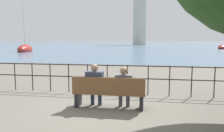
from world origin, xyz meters
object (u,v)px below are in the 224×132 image
(sailboat_1, at_px, (25,49))
(seated_person_right, at_px, (124,85))
(sailboat_2, at_px, (224,47))
(harbor_lighthouse, at_px, (140,10))
(park_bench, at_px, (109,93))
(seated_person_left, at_px, (95,83))

(sailboat_1, bearing_deg, seated_person_right, -70.81)
(seated_person_right, bearing_deg, sailboat_2, 69.57)
(sailboat_1, xyz_separation_m, harbor_lighthouse, (16.98, 54.77, 13.20))
(harbor_lighthouse, bearing_deg, seated_person_right, -87.92)
(sailboat_2, height_order, harbor_lighthouse, harbor_lighthouse)
(park_bench, relative_size, sailboat_1, 0.20)
(seated_person_right, height_order, sailboat_1, sailboat_1)
(seated_person_right, height_order, sailboat_2, sailboat_2)
(sailboat_1, bearing_deg, seated_person_left, -71.95)
(seated_person_left, distance_m, sailboat_2, 51.37)
(harbor_lighthouse, bearing_deg, seated_person_left, -88.50)
(park_bench, xyz_separation_m, seated_person_left, (-0.42, 0.08, 0.24))
(park_bench, height_order, seated_person_left, seated_person_left)
(seated_person_right, relative_size, sailboat_2, 0.14)
(park_bench, distance_m, seated_person_left, 0.49)
(seated_person_right, relative_size, harbor_lighthouse, 0.04)
(sailboat_1, height_order, harbor_lighthouse, harbor_lighthouse)
(seated_person_left, distance_m, sailboat_1, 34.02)
(seated_person_right, relative_size, sailboat_1, 0.12)
(seated_person_left, height_order, seated_person_right, seated_person_left)
(seated_person_left, xyz_separation_m, sailboat_2, (18.66, 47.86, -0.37))
(sailboat_1, distance_m, sailboat_2, 42.67)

